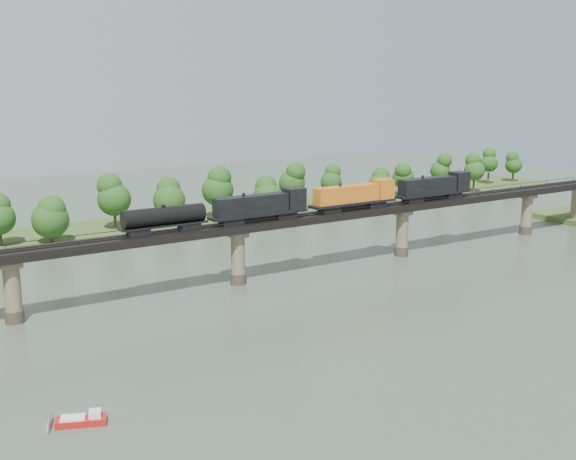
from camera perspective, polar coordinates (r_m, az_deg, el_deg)
ground at (r=111.03m, az=3.58°, el=-7.94°), size 400.00×400.00×0.00m
far_bank at (r=183.79m, az=-12.21°, el=0.14°), size 300.00×24.00×1.60m
bridge at (r=133.73m, az=-3.98°, el=-2.01°), size 236.00×30.00×11.50m
bridge_superstructure at (r=132.33m, az=-4.02°, el=0.65°), size 220.00×4.90×0.75m
far_treeline at (r=175.51m, az=-14.32°, el=2.15°), size 289.06×17.54×13.60m
freight_train at (r=142.00m, az=2.85°, el=2.41°), size 80.69×3.14×5.55m
motorboat at (r=86.01m, az=-15.97°, el=-14.22°), size 5.86×3.92×1.54m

